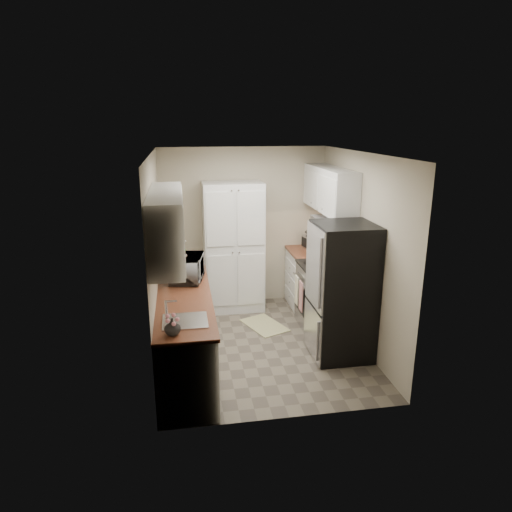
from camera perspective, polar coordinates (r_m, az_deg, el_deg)
The scene contains 16 objects.
ground at distance 6.21m, azimuth 0.66°, elevation -10.97°, with size 3.20×3.20×0.00m, color #665B4C.
room_shell at distance 5.64m, azimuth 0.55°, elevation 3.82°, with size 2.64×3.24×2.52m.
pantry_cabinet at distance 7.04m, azimuth -2.81°, elevation 1.09°, with size 0.90×0.55×2.00m, color silver.
base_cabinet_left at distance 5.55m, azimuth -8.78°, elevation -9.59°, with size 0.60×2.30×0.88m, color silver.
countertop_left at distance 5.37m, azimuth -8.99°, elevation -5.17°, with size 0.63×2.33×0.04m, color brown.
base_cabinet_right at distance 7.32m, azimuth 6.67°, elevation -3.00°, with size 0.60×0.80×0.88m, color silver.
countertop_right at distance 7.18m, azimuth 6.79°, elevation 0.47°, with size 0.63×0.83×0.04m, color brown.
electric_range at distance 6.58m, azimuth 8.47°, elevation -4.96°, with size 0.71×0.78×1.13m.
refrigerator at distance 5.74m, azimuth 10.73°, elevation -4.36°, with size 0.70×0.72×1.70m, color #B7B7BC.
microwave at distance 5.84m, azimuth -8.62°, elevation -1.53°, with size 0.56×0.38×0.31m, color silver.
wine_bottle at distance 6.06m, azimuth -10.60°, elevation -0.90°, with size 0.08×0.08×0.32m, color black.
flower_vase at distance 4.41m, azimuth -10.41°, elevation -8.69°, with size 0.16×0.16×0.16m, color silver.
cutting_board at distance 6.30m, azimuth -8.55°, elevation -0.45°, with size 0.02×0.21×0.26m, color #478D3C.
toaster_oven at distance 7.27m, azimuth 7.36°, elevation 1.66°, with size 0.29×0.36×0.21m, color #ADAEB1.
fruit_basket at distance 7.22m, azimuth 7.21°, elevation 2.89°, with size 0.27×0.27×0.11m, color orange, non-canonical shape.
kitchen_mat at distance 6.74m, azimuth 1.06°, elevation -8.64°, with size 0.44×0.71×0.01m, color #C2BE81.
Camera 1 is at (-0.98, -5.43, 2.85)m, focal length 32.00 mm.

